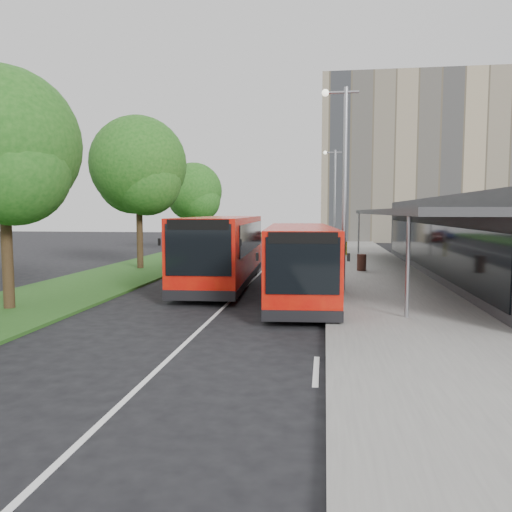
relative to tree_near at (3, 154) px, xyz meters
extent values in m
plane|color=black|center=(7.01, 2.95, -5.18)|extent=(120.00, 120.00, 0.00)
cube|color=slate|center=(13.01, 22.95, -5.10)|extent=(5.00, 80.00, 0.15)
cube|color=#224A17|center=(0.01, 22.95, -5.13)|extent=(5.00, 80.00, 0.10)
cube|color=silver|center=(7.01, 17.95, -5.17)|extent=(0.12, 70.00, 0.01)
cube|color=silver|center=(10.31, -5.05, -5.17)|extent=(0.12, 2.00, 0.01)
cube|color=silver|center=(10.31, 0.95, -5.17)|extent=(0.12, 2.00, 0.01)
cube|color=silver|center=(10.31, 6.95, -5.17)|extent=(0.12, 2.00, 0.01)
cube|color=silver|center=(10.31, 12.95, -5.17)|extent=(0.12, 2.00, 0.01)
cube|color=silver|center=(10.31, 18.95, -5.17)|extent=(0.12, 2.00, 0.01)
cube|color=silver|center=(10.31, 24.95, -5.17)|extent=(0.12, 2.00, 0.01)
cube|color=silver|center=(10.31, 30.95, -5.17)|extent=(0.12, 2.00, 0.01)
cube|color=silver|center=(10.31, 36.95, -5.17)|extent=(0.12, 2.00, 0.01)
cube|color=silver|center=(10.31, 42.95, -5.17)|extent=(0.12, 2.00, 0.01)
cube|color=silver|center=(10.31, 48.95, -5.17)|extent=(0.12, 2.00, 0.01)
cube|color=tan|center=(21.01, 44.95, 3.82)|extent=(22.00, 12.00, 18.00)
cube|color=#2A2A2D|center=(18.01, 10.95, -3.18)|extent=(5.00, 26.00, 4.00)
cube|color=black|center=(15.49, 10.95, -3.58)|extent=(0.06, 24.00, 2.20)
cube|color=#2A2A2D|center=(14.21, 10.95, -1.88)|extent=(2.80, 26.00, 0.25)
cylinder|color=gray|center=(12.91, -0.05, -3.53)|extent=(0.12, 0.12, 3.30)
cylinder|color=gray|center=(12.91, 21.95, -3.53)|extent=(0.12, 0.12, 3.30)
cylinder|color=black|center=(0.01, -0.05, -3.22)|extent=(0.36, 0.36, 3.92)
sphere|color=#194C14|center=(0.01, -0.05, 0.35)|extent=(4.99, 4.99, 4.99)
sphere|color=#194C14|center=(0.61, -0.45, -0.54)|extent=(3.56, 3.56, 3.56)
cylinder|color=black|center=(0.01, 11.95, -3.06)|extent=(0.36, 0.36, 4.24)
sphere|color=#194C14|center=(0.01, 11.95, 0.79)|extent=(5.39, 5.39, 5.39)
sphere|color=#194C14|center=(0.61, 11.55, -0.17)|extent=(3.85, 3.85, 3.85)
sphere|color=#194C14|center=(-0.49, 12.45, 0.12)|extent=(4.24, 4.24, 4.24)
cylinder|color=black|center=(0.01, 23.95, -3.41)|extent=(0.36, 0.36, 3.53)
sphere|color=#194C14|center=(0.01, 23.95, -0.20)|extent=(4.50, 4.50, 4.50)
sphere|color=#194C14|center=(0.61, 23.55, -1.00)|extent=(3.21, 3.21, 3.21)
sphere|color=#194C14|center=(-0.49, 24.45, -0.76)|extent=(3.53, 3.53, 3.53)
cylinder|color=gray|center=(11.21, 4.95, -1.03)|extent=(0.16, 0.16, 8.00)
cylinder|color=gray|center=(11.01, 4.95, 2.77)|extent=(1.40, 0.10, 0.10)
sphere|color=silver|center=(10.41, 4.95, 2.77)|extent=(0.28, 0.28, 0.28)
cylinder|color=gray|center=(11.21, 24.95, -1.03)|extent=(0.16, 0.16, 8.00)
cylinder|color=gray|center=(11.01, 24.95, 2.77)|extent=(1.40, 0.10, 0.10)
sphere|color=silver|center=(10.41, 24.95, 2.77)|extent=(0.28, 0.28, 0.28)
cube|color=red|center=(9.53, 3.49, -3.63)|extent=(2.96, 9.81, 2.44)
cube|color=black|center=(9.53, 3.49, -4.83)|extent=(2.98, 9.83, 0.28)
cube|color=black|center=(9.86, -1.35, -3.38)|extent=(2.07, 0.19, 1.61)
cube|color=black|center=(9.20, 8.34, -3.24)|extent=(2.03, 0.19, 1.20)
cube|color=black|center=(8.34, 3.69, -3.20)|extent=(0.61, 8.28, 1.11)
cube|color=black|center=(10.68, 3.85, -3.20)|extent=(0.61, 8.28, 1.11)
cube|color=black|center=(9.86, -1.36, -4.81)|extent=(2.30, 0.24, 0.32)
cube|color=black|center=(9.86, -1.36, -2.60)|extent=(1.93, 0.17, 0.32)
cube|color=black|center=(8.55, -1.24, -3.15)|extent=(0.09, 0.09, 0.23)
cube|color=black|center=(11.13, -1.06, -3.15)|extent=(0.09, 0.09, 0.23)
cylinder|color=black|center=(8.77, 0.30, -4.76)|extent=(0.33, 0.85, 0.83)
cylinder|color=black|center=(10.70, 0.43, -4.76)|extent=(0.33, 0.85, 0.83)
cylinder|color=black|center=(8.35, 6.55, -4.76)|extent=(0.33, 0.85, 0.83)
cylinder|color=black|center=(10.28, 6.69, -4.76)|extent=(0.33, 0.85, 0.83)
cube|color=red|center=(5.91, 6.76, -3.46)|extent=(3.05, 10.85, 2.71)
cube|color=black|center=(5.91, 6.76, -4.79)|extent=(3.07, 10.87, 0.31)
cube|color=black|center=(6.16, 1.37, -3.18)|extent=(2.30, 0.15, 1.79)
cube|color=black|center=(5.67, 12.14, -3.03)|extent=(2.25, 0.15, 1.33)
cube|color=black|center=(4.60, 7.01, -2.98)|extent=(0.47, 9.20, 1.23)
cube|color=black|center=(7.20, 7.12, -2.98)|extent=(0.47, 9.20, 1.23)
cube|color=black|center=(6.16, 1.36, -4.77)|extent=(2.56, 0.20, 0.36)
cube|color=black|center=(6.16, 1.36, -2.31)|extent=(2.15, 0.14, 0.36)
cube|color=black|center=(4.72, 1.53, -2.93)|extent=(0.08, 0.08, 0.26)
cube|color=black|center=(7.58, 1.66, -2.93)|extent=(0.08, 0.08, 0.26)
cylinder|color=black|center=(5.00, 3.23, -4.72)|extent=(0.35, 0.93, 0.92)
cylinder|color=black|center=(7.14, 3.33, -4.72)|extent=(0.35, 0.93, 0.92)
cylinder|color=black|center=(4.68, 10.18, -4.72)|extent=(0.35, 0.93, 0.92)
cylinder|color=black|center=(6.83, 10.28, -4.72)|extent=(0.35, 0.93, 0.92)
cylinder|color=#3B2018|center=(12.44, 11.91, -4.59)|extent=(0.49, 0.49, 0.88)
cylinder|color=yellow|center=(12.00, 21.56, -4.53)|extent=(0.20, 0.20, 1.00)
imported|color=#540D0C|center=(8.24, 41.92, -4.57)|extent=(1.99, 3.74, 1.21)
imported|color=navy|center=(6.16, 48.23, -4.64)|extent=(2.24, 3.47, 1.08)
camera|label=1|loc=(10.46, -15.25, -1.87)|focal=35.00mm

